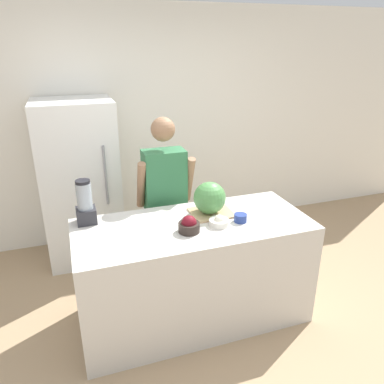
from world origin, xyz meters
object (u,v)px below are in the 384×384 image
(person, at_px, (165,202))
(blender, at_px, (85,204))
(watermelon, at_px, (210,198))
(refrigerator, at_px, (80,183))
(bowl_cherries, at_px, (189,225))
(bowl_small_blue, at_px, (240,218))
(bowl_cream, at_px, (219,222))

(person, height_order, blender, person)
(watermelon, bearing_deg, person, 117.55)
(blender, bearing_deg, person, 23.28)
(refrigerator, relative_size, blender, 4.80)
(watermelon, distance_m, blender, 0.98)
(bowl_cherries, bearing_deg, bowl_small_blue, 3.78)
(refrigerator, xyz_separation_m, bowl_cream, (0.95, -1.43, 0.07))
(person, distance_m, blender, 0.80)
(bowl_cherries, height_order, bowl_cream, bowl_cherries)
(person, bearing_deg, bowl_cherries, -90.45)
(watermelon, xyz_separation_m, bowl_small_blue, (0.18, -0.21, -0.11))
(refrigerator, bearing_deg, blender, -90.36)
(person, distance_m, bowl_cherries, 0.72)
(bowl_cherries, bearing_deg, refrigerator, 115.67)
(watermelon, height_order, bowl_cream, watermelon)
(bowl_cherries, bearing_deg, person, 89.55)
(blender, bearing_deg, watermelon, -10.04)
(person, bearing_deg, bowl_cream, -70.30)
(watermelon, height_order, bowl_small_blue, watermelon)
(refrigerator, distance_m, blender, 1.07)
(bowl_cherries, height_order, bowl_small_blue, bowl_cherries)
(bowl_cream, relative_size, blender, 0.44)
(blender, bearing_deg, bowl_cream, -21.64)
(watermelon, bearing_deg, blender, 169.96)
(refrigerator, relative_size, person, 1.05)
(person, bearing_deg, bowl_small_blue, -57.80)
(bowl_cream, xyz_separation_m, bowl_small_blue, (0.18, 0.00, 0.00))
(refrigerator, height_order, bowl_small_blue, refrigerator)
(watermelon, xyz_separation_m, blender, (-0.96, 0.17, 0.01))
(watermelon, height_order, blender, blender)
(watermelon, height_order, bowl_cherries, watermelon)
(bowl_cherries, xyz_separation_m, bowl_cream, (0.25, 0.02, -0.02))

